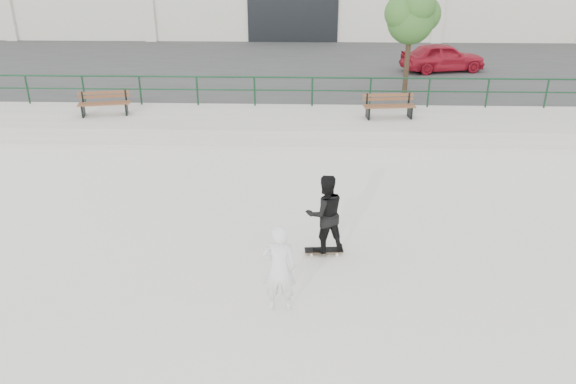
{
  "coord_description": "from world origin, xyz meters",
  "views": [
    {
      "loc": [
        0.78,
        -8.3,
        5.87
      ],
      "look_at": [
        0.44,
        2.0,
        1.18
      ],
      "focal_mm": 35.0,
      "sensor_mm": 36.0,
      "label": 1
    }
  ],
  "objects_px": {
    "tree": "(412,15)",
    "seated_skater": "(279,269)",
    "bench_left": "(104,104)",
    "red_car": "(443,57)",
    "bench_right": "(389,106)",
    "skateboard": "(324,250)",
    "standing_skater": "(325,214)"
  },
  "relations": [
    {
      "from": "tree",
      "to": "seated_skater",
      "type": "height_order",
      "value": "tree"
    },
    {
      "from": "bench_left",
      "to": "red_car",
      "type": "xyz_separation_m",
      "value": [
        12.59,
        7.08,
        0.24
      ]
    },
    {
      "from": "tree",
      "to": "skateboard",
      "type": "bearing_deg",
      "value": -106.7
    },
    {
      "from": "tree",
      "to": "bench_left",
      "type": "bearing_deg",
      "value": -162.47
    },
    {
      "from": "bench_left",
      "to": "tree",
      "type": "height_order",
      "value": "tree"
    },
    {
      "from": "tree",
      "to": "skateboard",
      "type": "xyz_separation_m",
      "value": [
        -3.37,
        -11.21,
        -3.25
      ]
    },
    {
      "from": "red_car",
      "to": "standing_skater",
      "type": "relative_size",
      "value": 2.22
    },
    {
      "from": "bench_right",
      "to": "skateboard",
      "type": "height_order",
      "value": "bench_right"
    },
    {
      "from": "red_car",
      "to": "seated_skater",
      "type": "height_order",
      "value": "red_car"
    },
    {
      "from": "skateboard",
      "to": "seated_skater",
      "type": "bearing_deg",
      "value": -117.23
    },
    {
      "from": "red_car",
      "to": "bench_left",
      "type": "bearing_deg",
      "value": 106.64
    },
    {
      "from": "bench_left",
      "to": "tree",
      "type": "distance_m",
      "value": 11.19
    },
    {
      "from": "tree",
      "to": "bench_right",
      "type": "bearing_deg",
      "value": -107.96
    },
    {
      "from": "bench_right",
      "to": "seated_skater",
      "type": "relative_size",
      "value": 1.06
    },
    {
      "from": "skateboard",
      "to": "red_car",
      "type": "bearing_deg",
      "value": 66.02
    },
    {
      "from": "bench_right",
      "to": "red_car",
      "type": "height_order",
      "value": "red_car"
    },
    {
      "from": "bench_left",
      "to": "bench_right",
      "type": "distance_m",
      "value": 9.34
    },
    {
      "from": "seated_skater",
      "to": "bench_right",
      "type": "bearing_deg",
      "value": -109.41
    },
    {
      "from": "standing_skater",
      "to": "tree",
      "type": "bearing_deg",
      "value": -123.74
    },
    {
      "from": "bench_left",
      "to": "red_car",
      "type": "relative_size",
      "value": 0.48
    },
    {
      "from": "skateboard",
      "to": "bench_left",
      "type": "bearing_deg",
      "value": 127.94
    },
    {
      "from": "bench_left",
      "to": "bench_right",
      "type": "relative_size",
      "value": 1.01
    },
    {
      "from": "bench_left",
      "to": "seated_skater",
      "type": "height_order",
      "value": "seated_skater"
    },
    {
      "from": "red_car",
      "to": "skateboard",
      "type": "relative_size",
      "value": 4.56
    },
    {
      "from": "red_car",
      "to": "seated_skater",
      "type": "relative_size",
      "value": 2.24
    },
    {
      "from": "bench_left",
      "to": "skateboard",
      "type": "height_order",
      "value": "bench_left"
    },
    {
      "from": "standing_skater",
      "to": "seated_skater",
      "type": "height_order",
      "value": "standing_skater"
    },
    {
      "from": "bench_right",
      "to": "seated_skater",
      "type": "xyz_separation_m",
      "value": [
        -3.11,
        -9.78,
        -0.08
      ]
    },
    {
      "from": "bench_left",
      "to": "bench_right",
      "type": "bearing_deg",
      "value": -12.15
    },
    {
      "from": "bench_right",
      "to": "tree",
      "type": "bearing_deg",
      "value": 65.96
    },
    {
      "from": "tree",
      "to": "red_car",
      "type": "xyz_separation_m",
      "value": [
        2.18,
        3.79,
        -2.21
      ]
    },
    {
      "from": "bench_left",
      "to": "seated_skater",
      "type": "distance_m",
      "value": 11.62
    }
  ]
}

